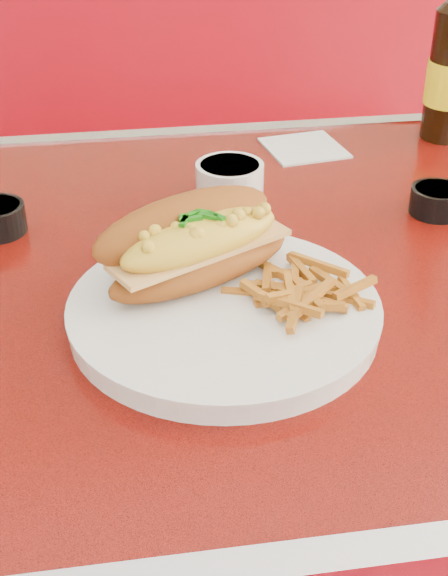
{
  "coord_description": "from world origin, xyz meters",
  "views": [
    {
      "loc": [
        -0.16,
        -0.75,
        1.22
      ],
      "look_at": [
        -0.06,
        -0.11,
        0.81
      ],
      "focal_mm": 50.0,
      "sensor_mm": 36.0,
      "label": 1
    }
  ],
  "objects": [
    {
      "name": "booth_bench_far",
      "position": [
        0.0,
        0.81,
        0.29
      ],
      "size": [
        1.2,
        0.51,
        0.9
      ],
      "color": "#A20A17",
      "rests_on": "ground"
    },
    {
      "name": "fork",
      "position": [
        -0.02,
        -0.04,
        0.79
      ],
      "size": [
        0.02,
        0.16,
        0.0
      ],
      "rotation": [
        0.0,
        0.0,
        1.59
      ],
      "color": "#BBBBC0",
      "rests_on": "dinner_plate"
    },
    {
      "name": "fries_pile",
      "position": [
        0.01,
        -0.11,
        0.8
      ],
      "size": [
        0.13,
        0.13,
        0.03
      ],
      "primitive_type": null,
      "rotation": [
        0.0,
        0.0,
        0.43
      ],
      "color": "orange",
      "rests_on": "dinner_plate"
    },
    {
      "name": "sauce_cup_right",
      "position": [
        0.23,
        0.08,
        0.79
      ],
      "size": [
        0.07,
        0.07,
        0.03
      ],
      "rotation": [
        0.0,
        0.0,
        -0.04
      ],
      "color": "black",
      "rests_on": "diner_table"
    },
    {
      "name": "gravy_ramekin",
      "position": [
        -0.01,
        0.16,
        0.8
      ],
      "size": [
        0.09,
        0.09,
        0.05
      ],
      "rotation": [
        0.0,
        0.0,
        -0.04
      ],
      "color": "white",
      "rests_on": "diner_table"
    },
    {
      "name": "diner_table",
      "position": [
        0.0,
        0.0,
        0.61
      ],
      "size": [
        1.23,
        0.83,
        0.77
      ],
      "color": "red",
      "rests_on": "ground"
    },
    {
      "name": "mac_hoagie",
      "position": [
        -0.08,
        -0.06,
        0.83
      ],
      "size": [
        0.23,
        0.18,
        0.09
      ],
      "rotation": [
        0.0,
        0.0,
        0.47
      ],
      "color": "#8F4917",
      "rests_on": "dinner_plate"
    },
    {
      "name": "paper_napkin",
      "position": [
        0.12,
        0.31,
        0.77
      ],
      "size": [
        0.12,
        0.12,
        0.0
      ],
      "primitive_type": "cube",
      "rotation": [
        0.0,
        0.0,
        0.16
      ],
      "color": "silver",
      "rests_on": "diner_table"
    },
    {
      "name": "dinner_plate",
      "position": [
        -0.06,
        -0.11,
        0.78
      ],
      "size": [
        0.4,
        0.4,
        0.02
      ],
      "rotation": [
        0.0,
        0.0,
        -0.41
      ],
      "color": "white",
      "rests_on": "diner_table"
    }
  ]
}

